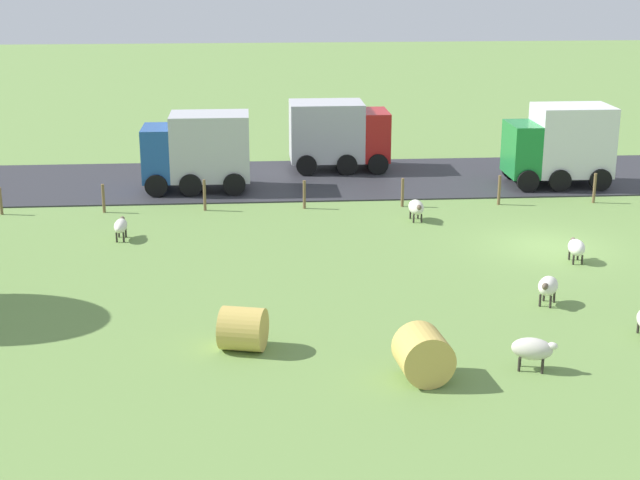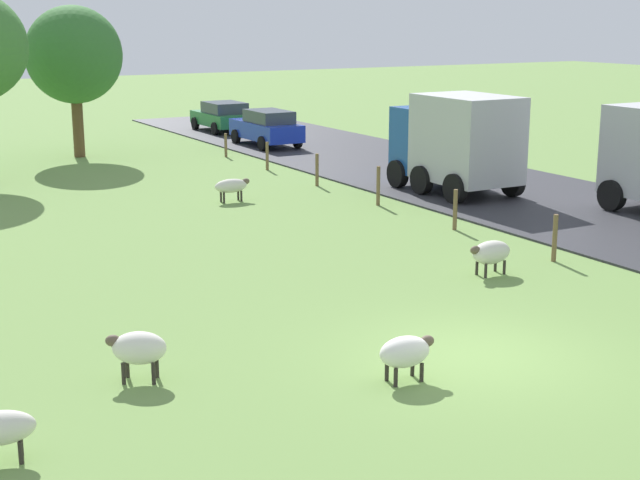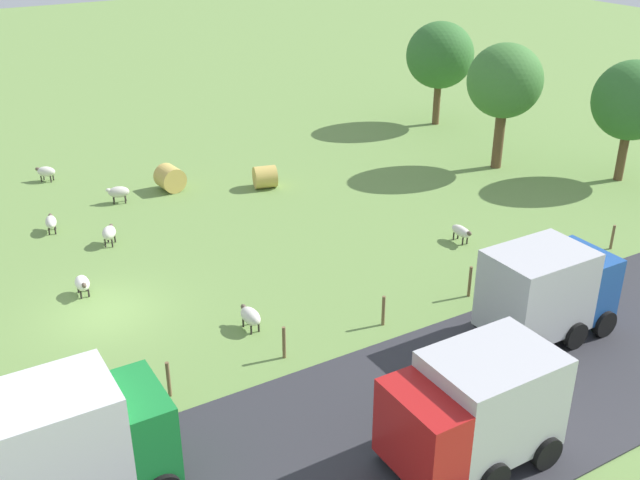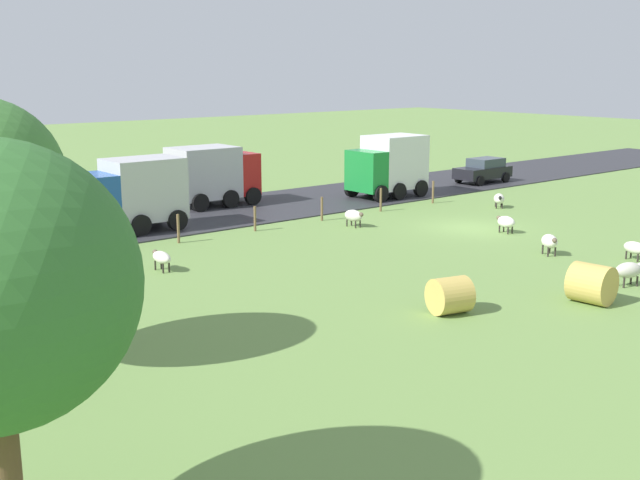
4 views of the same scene
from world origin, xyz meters
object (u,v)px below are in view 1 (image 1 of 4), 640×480
at_px(sheep_6, 121,226).
at_px(sheep_7, 533,349).
at_px(sheep_5, 576,247).
at_px(hay_bale_1, 243,329).
at_px(sheep_1, 416,207).
at_px(truck_2, 560,144).
at_px(truck_0, 198,149).
at_px(hay_bale_0, 423,355).
at_px(truck_1, 338,133).
at_px(sheep_2, 548,286).

distance_m(sheep_6, sheep_7, 16.80).
distance_m(sheep_5, hay_bale_1, 12.90).
height_order(sheep_7, hay_bale_1, hay_bale_1).
distance_m(sheep_1, hay_bale_1, 13.72).
bearing_deg(truck_2, truck_0, 88.76).
bearing_deg(hay_bale_0, sheep_6, 35.24).
distance_m(sheep_1, truck_1, 9.47).
xyz_separation_m(hay_bale_1, truck_0, (17.53, 1.92, 1.25)).
bearing_deg(sheep_1, hay_bale_0, 170.74).
bearing_deg(truck_0, sheep_6, 160.87).
bearing_deg(sheep_5, truck_0, 49.84).
bearing_deg(truck_1, truck_2, -112.41).
distance_m(truck_1, truck_2, 10.29).
bearing_deg(truck_1, sheep_2, -166.34).
distance_m(sheep_1, truck_0, 10.31).
distance_m(sheep_7, truck_1, 23.14).
xyz_separation_m(truck_0, truck_1, (3.58, -6.40, -0.04)).
xyz_separation_m(sheep_6, truck_2, (6.88, -18.41, 1.39)).
bearing_deg(truck_0, sheep_5, -130.16).
xyz_separation_m(sheep_5, sheep_6, (3.81, 15.58, 0.01)).
xyz_separation_m(hay_bale_1, truck_2, (17.18, -13.98, 1.34)).
height_order(sheep_6, truck_2, truck_2).
xyz_separation_m(truck_1, truck_2, (-3.92, -9.51, 0.12)).
height_order(sheep_2, hay_bale_1, hay_bale_1).
bearing_deg(truck_2, hay_bale_0, 153.58).
height_order(sheep_6, sheep_7, sheep_7).
height_order(sheep_5, sheep_6, sheep_5).
bearing_deg(truck_0, sheep_7, -154.84).
xyz_separation_m(sheep_5, truck_2, (10.69, -2.83, 1.40)).
bearing_deg(sheep_6, hay_bale_1, -156.73).
height_order(sheep_2, sheep_5, sheep_2).
xyz_separation_m(sheep_6, truck_0, (7.22, -2.51, 1.31)).
height_order(truck_0, truck_1, truck_0).
bearing_deg(hay_bale_0, sheep_7, -83.71).
distance_m(sheep_2, sheep_5, 4.45).
distance_m(hay_bale_0, truck_2, 21.63).
relative_size(sheep_6, hay_bale_1, 1.06).
height_order(sheep_1, sheep_2, sheep_2).
bearing_deg(sheep_6, truck_1, -39.50).
bearing_deg(sheep_2, sheep_6, 60.17).
height_order(sheep_1, hay_bale_0, hay_bale_0).
bearing_deg(truck_0, sheep_1, -122.80).
relative_size(sheep_7, truck_2, 0.27).
bearing_deg(sheep_7, sheep_5, -25.47).
bearing_deg(sheep_7, truck_2, -19.68).
bearing_deg(sheep_5, sheep_1, 39.18).
bearing_deg(hay_bale_1, sheep_1, -29.13).
xyz_separation_m(hay_bale_0, truck_1, (23.26, -0.10, 1.14)).
relative_size(hay_bale_0, truck_0, 0.28).
bearing_deg(sheep_1, truck_0, 57.20).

